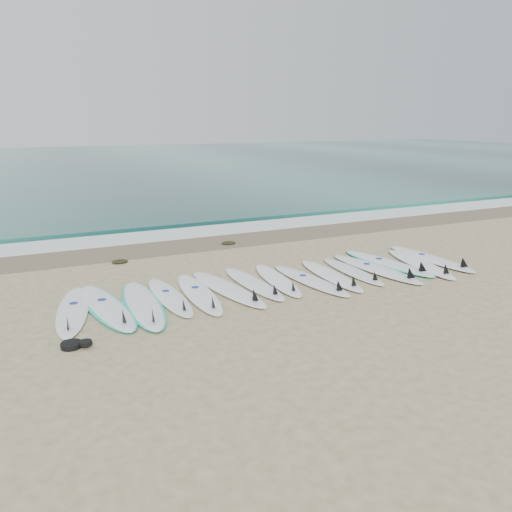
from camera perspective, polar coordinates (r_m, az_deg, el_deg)
name	(u,v)px	position (r m, az deg, el deg)	size (l,w,h in m)	color
ground	(281,283)	(10.68, 2.92, -3.16)	(120.00, 120.00, 0.00)	tan
ocean	(90,164)	(41.86, -18.49, 9.97)	(120.00, 55.00, 0.03)	#205F55
wet_sand_band	(215,242)	(14.30, -4.72, 1.62)	(120.00, 1.80, 0.01)	brown
foam_band	(199,232)	(15.58, -6.50, 2.77)	(120.00, 1.40, 0.04)	silver
wave_crest	(185,222)	(16.98, -8.11, 3.86)	(120.00, 1.00, 0.10)	#205F55
surfboard_0	(72,311)	(9.61, -20.24, -5.93)	(0.96, 2.68, 0.34)	white
surfboard_1	(107,307)	(9.63, -16.68, -5.59)	(1.06, 2.88, 0.36)	white
surfboard_2	(143,304)	(9.59, -12.75, -5.40)	(0.80, 2.83, 0.36)	white
surfboard_3	(170,297)	(9.86, -9.76, -4.65)	(0.58, 2.48, 0.32)	white
surfboard_4	(200,294)	(9.95, -6.46, -4.31)	(0.67, 2.65, 0.34)	white
surfboard_5	(229,289)	(10.16, -3.12, -3.79)	(1.03, 2.79, 0.35)	white
surfboard_6	(254,284)	(10.48, -0.18, -3.19)	(0.68, 2.50, 0.32)	white
surfboard_7	(278,280)	(10.73, 2.55, -2.77)	(0.75, 2.46, 0.31)	white
surfboard_8	(312,281)	(10.75, 6.41, -2.80)	(0.84, 2.59, 0.33)	white
surfboard_9	(332,276)	(11.15, 8.68, -2.22)	(0.64, 2.55, 0.32)	white
surfboard_10	(354,271)	(11.55, 11.09, -1.74)	(0.53, 2.33, 0.30)	silver
surfboard_11	(378,269)	(11.82, 13.72, -1.44)	(0.93, 2.85, 0.36)	white
surfboard_12	(389,263)	(12.40, 14.92, -0.79)	(1.08, 2.82, 0.35)	white
surfboard_13	(422,264)	(12.51, 18.40, -0.88)	(0.97, 2.73, 0.34)	white
surfboard_14	(432,259)	(13.07, 19.49, -0.29)	(0.68, 2.79, 0.35)	white
seaweed_near	(120,262)	(12.61, -15.31, -0.61)	(0.39, 0.31, 0.08)	black
seaweed_far	(228,243)	(14.00, -3.17, 1.50)	(0.41, 0.32, 0.08)	black
leash_coil	(75,345)	(8.26, -20.03, -9.48)	(0.46, 0.36, 0.11)	black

